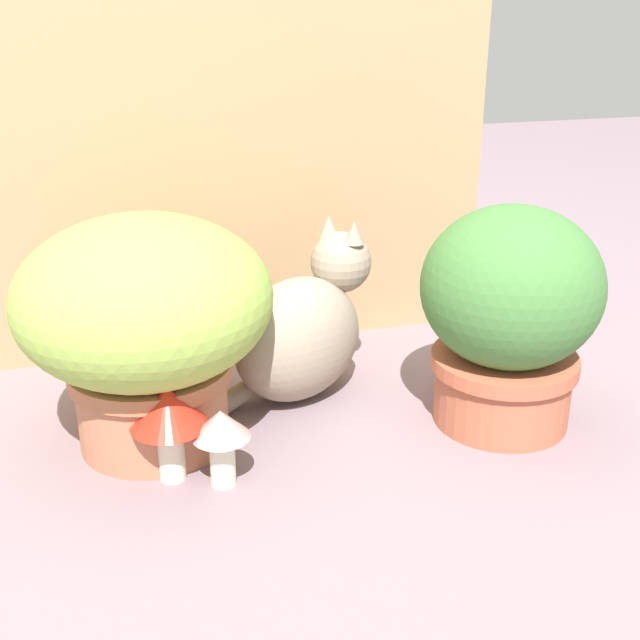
% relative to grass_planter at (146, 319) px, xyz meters
% --- Properties ---
extents(ground_plane, '(6.00, 6.00, 0.00)m').
position_rel_grass_planter_xyz_m(ground_plane, '(0.12, -0.10, -0.21)').
color(ground_plane, gray).
extents(cardboard_backdrop, '(1.12, 0.03, 0.85)m').
position_rel_grass_planter_xyz_m(cardboard_backdrop, '(0.15, 0.36, 0.21)').
color(cardboard_backdrop, tan).
rests_on(cardboard_backdrop, ground).
extents(grass_planter, '(0.39, 0.39, 0.37)m').
position_rel_grass_planter_xyz_m(grass_planter, '(0.00, 0.00, 0.00)').
color(grass_planter, '#B87151').
rests_on(grass_planter, ground).
extents(leafy_planter, '(0.29, 0.29, 0.37)m').
position_rel_grass_planter_xyz_m(leafy_planter, '(0.57, -0.09, -0.02)').
color(leafy_planter, '#B65F43').
rests_on(leafy_planter, ground).
extents(cat, '(0.38, 0.28, 0.32)m').
position_rel_grass_planter_xyz_m(cat, '(0.28, 0.10, -0.09)').
color(cat, gray).
rests_on(cat, ground).
extents(mushroom_ornament_red, '(0.11, 0.11, 0.15)m').
position_rel_grass_planter_xyz_m(mushroom_ornament_red, '(0.02, -0.12, -0.10)').
color(mushroom_ornament_red, silver).
rests_on(mushroom_ornament_red, ground).
extents(mushroom_ornament_pink, '(0.09, 0.09, 0.12)m').
position_rel_grass_planter_xyz_m(mushroom_ornament_pink, '(0.09, -0.15, -0.13)').
color(mushroom_ornament_pink, '#E6EAC5').
rests_on(mushroom_ornament_pink, ground).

